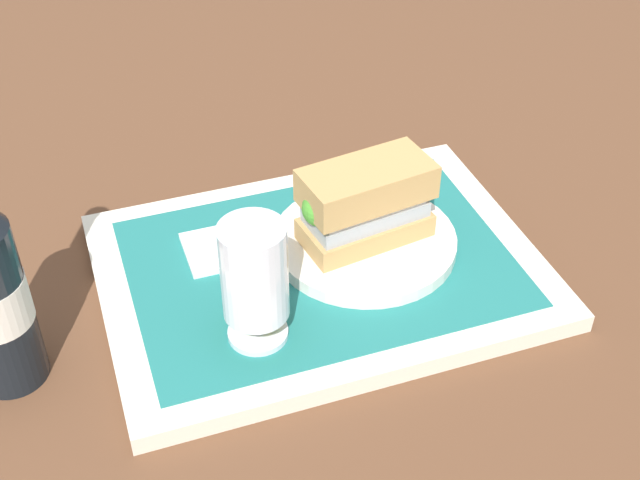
% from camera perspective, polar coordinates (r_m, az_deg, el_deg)
% --- Properties ---
extents(ground_plane, '(3.00, 3.00, 0.00)m').
position_cam_1_polar(ground_plane, '(0.88, -0.00, -2.53)').
color(ground_plane, brown).
extents(tray, '(0.44, 0.32, 0.02)m').
position_cam_1_polar(tray, '(0.88, -0.00, -2.04)').
color(tray, beige).
rests_on(tray, ground_plane).
extents(placemat, '(0.38, 0.27, 0.00)m').
position_cam_1_polar(placemat, '(0.87, -0.00, -1.51)').
color(placemat, '#1E6B66').
rests_on(placemat, tray).
extents(plate, '(0.19, 0.19, 0.01)m').
position_cam_1_polar(plate, '(0.88, 2.98, -0.10)').
color(plate, silver).
rests_on(plate, placemat).
extents(sandwich, '(0.14, 0.08, 0.08)m').
position_cam_1_polar(sandwich, '(0.85, 2.89, 2.45)').
color(sandwich, tan).
rests_on(sandwich, plate).
extents(beer_glass, '(0.06, 0.06, 0.12)m').
position_cam_1_polar(beer_glass, '(0.75, -4.38, -2.71)').
color(beer_glass, silver).
rests_on(beer_glass, placemat).
extents(napkin_folded, '(0.09, 0.07, 0.01)m').
position_cam_1_polar(napkin_folded, '(0.89, -6.11, -0.44)').
color(napkin_folded, white).
rests_on(napkin_folded, placemat).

